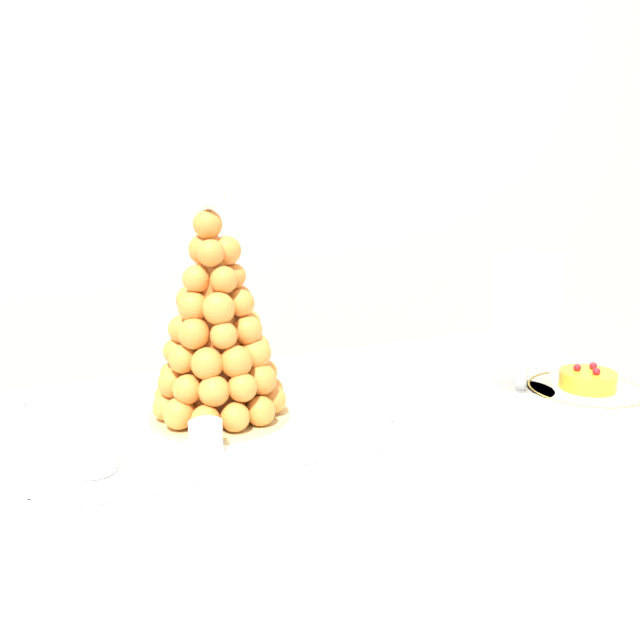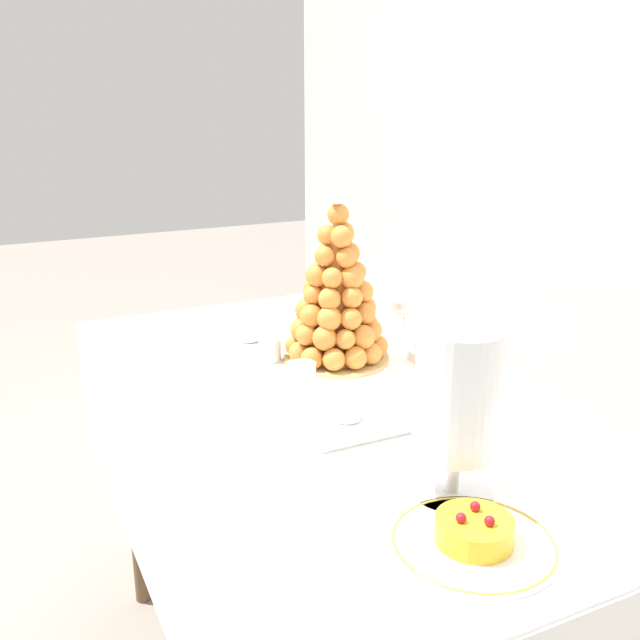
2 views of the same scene
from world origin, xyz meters
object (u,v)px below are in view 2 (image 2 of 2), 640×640
object	(u,v)px
dessert_cup_mid_left	(270,351)
wine_glass	(405,302)
fruit_tart_plate	(474,537)
dessert_cup_mid_right	(347,404)
croquembouche	(336,295)
macaron_goblet	(458,396)
serving_tray	(331,368)
dessert_cup_left	(249,330)
dessert_cup_centre	(302,377)

from	to	relation	value
dessert_cup_mid_left	wine_glass	world-z (taller)	wine_glass
fruit_tart_plate	dessert_cup_mid_right	bearing A→B (deg)	176.83
croquembouche	macaron_goblet	bearing A→B (deg)	-9.21
fruit_tart_plate	dessert_cup_mid_left	bearing A→B (deg)	179.47
serving_tray	dessert_cup_mid_right	distance (m)	0.25
dessert_cup_mid_right	dessert_cup_left	bearing A→B (deg)	-179.10
dessert_cup_left	dessert_cup_mid_left	distance (m)	0.15
dessert_cup_centre	macaron_goblet	world-z (taller)	macaron_goblet
dessert_cup_mid_left	serving_tray	bearing A→B (deg)	48.87
serving_tray	macaron_goblet	world-z (taller)	macaron_goblet
fruit_tart_plate	dessert_cup_centre	bearing A→B (deg)	179.37
dessert_cup_mid_right	dessert_cup_mid_left	bearing A→B (deg)	-177.33
dessert_cup_left	dessert_cup_centre	size ratio (longest dim) A/B	1.04
dessert_cup_centre	dessert_cup_mid_right	size ratio (longest dim) A/B	0.89
dessert_cup_mid_right	macaron_goblet	size ratio (longest dim) A/B	0.23
croquembouche	macaron_goblet	size ratio (longest dim) A/B	1.47
dessert_cup_left	dessert_cup_mid_right	bearing A→B (deg)	0.90
dessert_cup_mid_right	wine_glass	distance (m)	0.43
dessert_cup_centre	dessert_cup_mid_right	bearing A→B (deg)	5.79
wine_glass	dessert_cup_mid_left	bearing A→B (deg)	-94.36
dessert_cup_left	croquembouche	bearing A→B (deg)	30.49
serving_tray	dessert_cup_mid_right	bearing A→B (deg)	-20.01
dessert_cup_mid_left	dessert_cup_centre	distance (m)	0.17
dessert_cup_centre	macaron_goblet	distance (m)	0.45
dessert_cup_left	macaron_goblet	world-z (taller)	macaron_goblet
croquembouche	wine_glass	distance (m)	0.20
dessert_cup_mid_right	fruit_tart_plate	bearing A→B (deg)	-3.17
dessert_cup_left	macaron_goblet	bearing A→B (deg)	2.55
croquembouche	dessert_cup_mid_right	bearing A→B (deg)	-23.20
serving_tray	wine_glass	xyz separation A→B (m)	(-0.06, 0.22, 0.10)
dessert_cup_centre	macaron_goblet	size ratio (longest dim) A/B	0.21
serving_tray	fruit_tart_plate	distance (m)	0.64
dessert_cup_centre	wine_glass	world-z (taller)	wine_glass
wine_glass	croquembouche	bearing A→B (deg)	-80.12
dessert_cup_left	fruit_tart_plate	world-z (taller)	dessert_cup_left
serving_tray	macaron_goblet	size ratio (longest dim) A/B	2.56
serving_tray	dessert_cup_left	size ratio (longest dim) A/B	11.91
dessert_cup_mid_right	wine_glass	xyz separation A→B (m)	(-0.30, 0.30, 0.07)
dessert_cup_mid_right	serving_tray	bearing A→B (deg)	159.99
dessert_cup_left	dessert_cup_centre	xyz separation A→B (m)	(0.32, -0.01, 0.00)
croquembouche	dessert_cup_centre	distance (m)	0.21
dessert_cup_centre	fruit_tart_plate	distance (m)	0.55
serving_tray	dessert_cup_mid_right	world-z (taller)	dessert_cup_mid_right
dessert_cup_centre	wine_glass	size ratio (longest dim) A/B	0.36
dessert_cup_mid_left	fruit_tart_plate	world-z (taller)	dessert_cup_mid_left
dessert_cup_left	macaron_goblet	size ratio (longest dim) A/B	0.21
serving_tray	fruit_tart_plate	bearing A→B (deg)	-9.73
dessert_cup_mid_right	fruit_tart_plate	size ratio (longest dim) A/B	0.28
macaron_goblet	wine_glass	world-z (taller)	macaron_goblet
fruit_tart_plate	dessert_cup_left	bearing A→B (deg)	179.06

